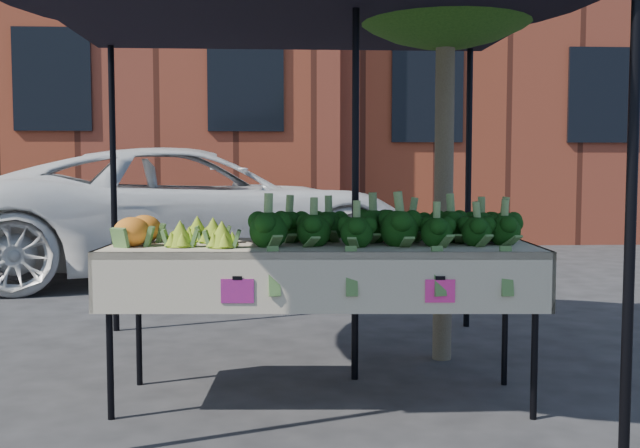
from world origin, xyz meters
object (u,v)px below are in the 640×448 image
at_px(table, 322,323).
at_px(street_tree, 445,87).
at_px(canopy, 298,161).
at_px(vehicle, 191,45).

bearing_deg(table, street_tree, 45.36).
bearing_deg(street_tree, canopy, -158.81).
height_order(canopy, vehicle, vehicle).
bearing_deg(table, vehicle, 103.77).
bearing_deg(vehicle, canopy, -179.64).
relative_size(canopy, vehicle, 0.56).
relative_size(canopy, street_tree, 0.84).
relative_size(table, canopy, 0.77).
xyz_separation_m(canopy, street_tree, (1.01, 0.39, 0.51)).
bearing_deg(street_tree, vehicle, 116.60).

